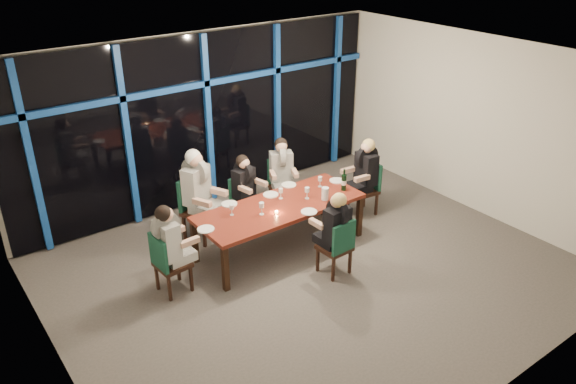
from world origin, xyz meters
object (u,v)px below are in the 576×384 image
chair_far_right (281,182)px  wine_bottle (344,182)px  chair_end_left (167,261)px  diner_far_right (282,165)px  chair_far_left (195,205)px  chair_end_right (367,185)px  diner_far_left (198,183)px  diner_far_mid (245,181)px  chair_far_mid (243,198)px  diner_end_right (365,166)px  diner_end_left (169,236)px  water_pitcher (325,194)px  diner_near_mid (336,221)px  dining_table (280,209)px

chair_far_right → wine_bottle: size_ratio=2.52×
chair_end_left → diner_far_right: (2.64, 1.02, 0.36)m
chair_far_right → diner_far_right: diner_far_right is taller
chair_far_left → chair_end_right: 2.93m
chair_end_left → diner_far_left: size_ratio=0.90×
diner_far_mid → wine_bottle: (1.15, -1.09, 0.07)m
chair_far_mid → chair_end_left: chair_end_left is taller
chair_far_left → diner_end_right: bearing=-45.0°
diner_far_right → diner_end_left: 2.76m
chair_far_right → diner_end_left: bearing=-133.2°
chair_far_left → chair_end_right: (2.76, -1.00, -0.06)m
chair_far_right → water_pitcher: 1.37m
diner_near_mid → chair_far_right: bearing=-107.1°
chair_far_mid → diner_end_left: diner_end_left is taller
chair_end_left → diner_far_mid: diner_far_mid is taller
diner_far_right → diner_near_mid: bearing=-80.4°
chair_end_left → chair_end_right: (3.78, 0.10, 0.01)m
chair_far_left → dining_table: bearing=-75.5°
chair_end_left → wine_bottle: bearing=-97.1°
chair_end_right → diner_far_left: bearing=-102.6°
diner_end_left → diner_near_mid: 2.27m
chair_far_right → water_pitcher: water_pitcher is taller
chair_end_right → dining_table: bearing=-81.8°
diner_end_left → diner_far_left: bearing=-48.5°
dining_table → diner_end_left: (-1.82, -0.02, 0.19)m
dining_table → chair_far_right: chair_far_right is taller
chair_end_right → diner_far_right: (-1.14, 0.92, 0.35)m
chair_far_mid → chair_end_right: chair_end_right is taller
chair_far_left → chair_far_mid: bearing=-30.7°
chair_end_left → diner_end_right: 3.72m
diner_far_left → diner_end_left: diner_far_left is taller
diner_far_mid → water_pitcher: bearing=-71.3°
chair_end_right → diner_far_left: (-2.72, 0.92, 0.47)m
diner_far_right → wine_bottle: diner_far_right is taller
chair_far_right → chair_end_left: bearing=-133.7°
diner_far_mid → diner_near_mid: (0.27, -1.91, 0.03)m
chair_end_left → diner_end_right: diner_end_right is taller
chair_far_left → wine_bottle: wine_bottle is taller
chair_far_mid → diner_end_right: bearing=-38.1°
chair_far_right → chair_end_right: (1.11, -0.99, 0.01)m
chair_far_mid → wine_bottle: 1.69m
diner_far_mid → diner_far_right: diner_far_right is taller
dining_table → diner_far_left: 1.33m
diner_far_left → chair_far_mid: bearing=-25.1°
chair_end_right → wine_bottle: wine_bottle is taller
chair_far_right → wine_bottle: bearing=-50.8°
diner_far_left → diner_end_right: size_ratio=1.11×
diner_far_right → water_pitcher: diner_far_right is taller
chair_far_left → water_pitcher: bearing=-65.5°
chair_far_mid → wine_bottle: bearing=-57.1°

